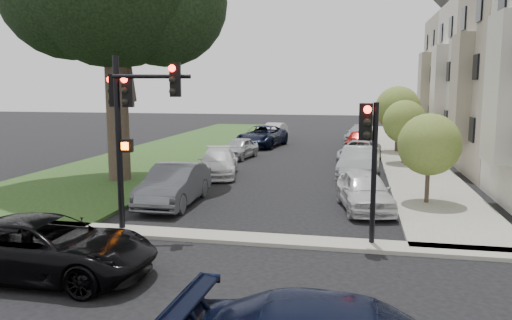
% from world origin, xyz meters
% --- Properties ---
extents(ground, '(140.00, 140.00, 0.00)m').
position_xyz_m(ground, '(0.00, 0.00, 0.00)').
color(ground, black).
rests_on(ground, ground).
extents(grass_strip, '(8.00, 44.00, 0.12)m').
position_xyz_m(grass_strip, '(-9.00, 24.00, 0.06)').
color(grass_strip, '#213713').
rests_on(grass_strip, ground).
extents(sidewalk_right, '(3.50, 44.00, 0.12)m').
position_xyz_m(sidewalk_right, '(6.75, 24.00, 0.06)').
color(sidewalk_right, gray).
rests_on(sidewalk_right, ground).
extents(sidewalk_cross, '(60.00, 1.00, 0.12)m').
position_xyz_m(sidewalk_cross, '(0.00, 2.00, 0.06)').
color(sidewalk_cross, gray).
rests_on(sidewalk_cross, ground).
extents(house_c, '(7.70, 7.55, 15.97)m').
position_xyz_m(house_c, '(12.45, 23.00, 6.93)').
color(house_c, '#ABA292').
rests_on(house_c, ground).
extents(house_d, '(7.70, 7.55, 15.97)m').
position_xyz_m(house_d, '(12.45, 30.50, 6.93)').
color(house_d, gray).
rests_on(house_d, ground).
extents(small_tree_a, '(2.38, 2.38, 3.57)m').
position_xyz_m(small_tree_a, '(6.20, 7.79, 2.38)').
color(small_tree_a, black).
rests_on(small_tree_a, ground).
extents(small_tree_b, '(2.53, 2.53, 3.80)m').
position_xyz_m(small_tree_b, '(6.20, 18.17, 2.53)').
color(small_tree_b, black).
rests_on(small_tree_b, ground).
extents(small_tree_c, '(3.08, 3.08, 4.62)m').
position_xyz_m(small_tree_c, '(6.20, 23.66, 3.07)').
color(small_tree_c, black).
rests_on(small_tree_c, ground).
extents(traffic_signal_main, '(2.70, 0.79, 5.51)m').
position_xyz_m(traffic_signal_main, '(-3.37, 2.24, 3.80)').
color(traffic_signal_main, black).
rests_on(traffic_signal_main, ground).
extents(traffic_signal_secondary, '(0.55, 0.45, 4.14)m').
position_xyz_m(traffic_signal_secondary, '(3.83, 2.19, 2.89)').
color(traffic_signal_secondary, black).
rests_on(traffic_signal_secondary, ground).
extents(car_cross_near, '(5.35, 2.56, 1.47)m').
position_xyz_m(car_cross_near, '(-3.77, -1.77, 0.74)').
color(car_cross_near, black).
rests_on(car_cross_near, ground).
extents(car_parked_0, '(2.45, 4.48, 1.44)m').
position_xyz_m(car_parked_0, '(3.81, 6.57, 0.72)').
color(car_parked_0, silver).
rests_on(car_parked_0, ground).
extents(car_parked_1, '(2.18, 4.89, 1.56)m').
position_xyz_m(car_parked_1, '(3.62, 13.25, 0.78)').
color(car_parked_1, '#999BA0').
rests_on(car_parked_1, ground).
extents(car_parked_2, '(2.87, 5.04, 1.33)m').
position_xyz_m(car_parked_2, '(3.67, 18.64, 0.66)').
color(car_parked_2, '#999BA0').
rests_on(car_parked_2, ground).
extents(car_parked_3, '(2.15, 4.41, 1.45)m').
position_xyz_m(car_parked_3, '(3.61, 24.72, 0.72)').
color(car_parked_3, maroon).
rests_on(car_parked_3, ground).
extents(car_parked_4, '(2.72, 5.09, 1.40)m').
position_xyz_m(car_parked_4, '(3.72, 29.68, 0.70)').
color(car_parked_4, '#999BA0').
rests_on(car_parked_4, ground).
extents(car_parked_5, '(1.78, 4.84, 1.58)m').
position_xyz_m(car_parked_5, '(-3.43, 5.93, 0.79)').
color(car_parked_5, '#3F4247').
rests_on(car_parked_5, ground).
extents(car_parked_6, '(2.81, 5.03, 1.38)m').
position_xyz_m(car_parked_6, '(-3.50, 12.42, 0.69)').
color(car_parked_6, silver).
rests_on(car_parked_6, ground).
extents(car_parked_7, '(2.13, 4.10, 1.33)m').
position_xyz_m(car_parked_7, '(-3.92, 18.82, 0.67)').
color(car_parked_7, '#999BA0').
rests_on(car_parked_7, ground).
extents(car_parked_8, '(3.50, 6.13, 1.61)m').
position_xyz_m(car_parked_8, '(-3.64, 25.39, 0.81)').
color(car_parked_8, black).
rests_on(car_parked_8, ground).
extents(car_parked_9, '(1.99, 4.34, 1.38)m').
position_xyz_m(car_parked_9, '(-3.72, 31.41, 0.69)').
color(car_parked_9, silver).
rests_on(car_parked_9, ground).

